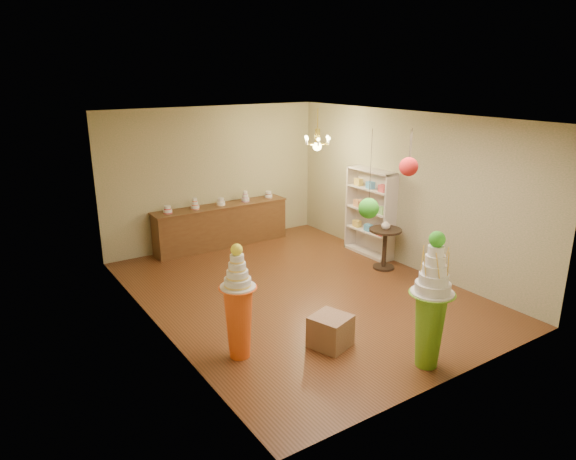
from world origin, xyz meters
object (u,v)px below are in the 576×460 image
sideboard (222,225)px  pedestal_green (430,312)px  round_table (385,243)px  pedestal_orange (239,313)px

sideboard → pedestal_green: bearing=-89.4°
sideboard → round_table: sideboard is taller
sideboard → pedestal_orange: bearing=-113.6°
pedestal_green → sideboard: 5.83m
pedestal_green → round_table: (1.96, 2.85, -0.24)m
pedestal_green → pedestal_orange: pedestal_green is taller
round_table → pedestal_green: bearing=-124.4°
pedestal_orange → round_table: (3.89, 1.31, -0.13)m
pedestal_orange → sideboard: pedestal_orange is taller
pedestal_green → pedestal_orange: 2.48m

